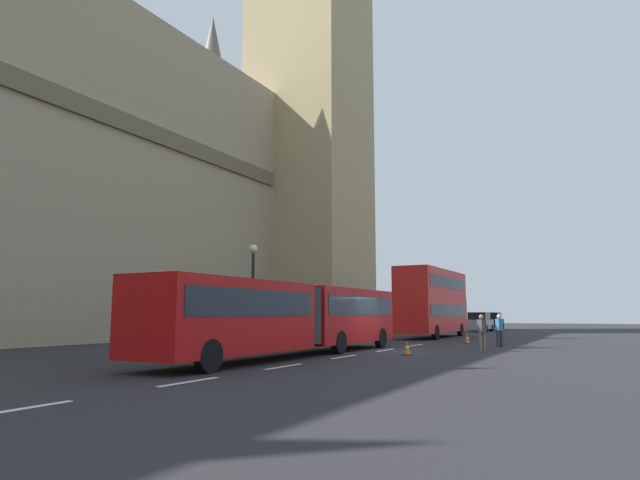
# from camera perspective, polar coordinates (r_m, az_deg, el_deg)

# --- Properties ---
(ground_plane) EXTENTS (160.00, 160.00, 0.00)m
(ground_plane) POSITION_cam_1_polar(r_m,az_deg,el_deg) (26.32, 6.46, -11.42)
(ground_plane) COLOR #262628
(lane_centre_marking) EXTENTS (25.20, 0.16, 0.01)m
(lane_centre_marking) POSITION_cam_1_polar(r_m,az_deg,el_deg) (20.52, -0.32, -12.53)
(lane_centre_marking) COLOR silver
(lane_centre_marking) RESTS_ON ground_plane
(articulated_bus) EXTENTS (16.55, 2.54, 2.90)m
(articulated_bus) POSITION_cam_1_polar(r_m,az_deg,el_deg) (22.84, -2.80, -7.65)
(articulated_bus) COLOR #B20F0F
(articulated_bus) RESTS_ON ground_plane
(double_decker_bus) EXTENTS (10.57, 2.54, 4.90)m
(double_decker_bus) POSITION_cam_1_polar(r_m,az_deg,el_deg) (41.38, 11.68, -6.17)
(double_decker_bus) COLOR red
(double_decker_bus) RESTS_ON ground_plane
(sedan_lead) EXTENTS (4.40, 1.86, 1.85)m
(sedan_lead) POSITION_cam_1_polar(r_m,az_deg,el_deg) (55.64, 16.33, -8.21)
(sedan_lead) COLOR gray
(sedan_lead) RESTS_ON ground_plane
(sedan_trailing) EXTENTS (4.40, 1.86, 1.85)m
(sedan_trailing) POSITION_cam_1_polar(r_m,az_deg,el_deg) (62.52, 17.51, -8.07)
(sedan_trailing) COLOR black
(sedan_trailing) RESTS_ON ground_plane
(traffic_cone_west) EXTENTS (0.36, 0.36, 0.58)m
(traffic_cone_west) POSITION_cam_1_polar(r_m,az_deg,el_deg) (23.78, 9.08, -11.09)
(traffic_cone_west) COLOR black
(traffic_cone_west) RESTS_ON ground_plane
(traffic_cone_middle) EXTENTS (0.36, 0.36, 0.58)m
(traffic_cone_middle) POSITION_cam_1_polar(r_m,az_deg,el_deg) (33.39, 15.12, -9.91)
(traffic_cone_middle) COLOR black
(traffic_cone_middle) RESTS_ON ground_plane
(street_lamp) EXTENTS (0.44, 0.44, 5.27)m
(street_lamp) POSITION_cam_1_polar(r_m,az_deg,el_deg) (28.25, -7.03, -4.95)
(street_lamp) COLOR black
(street_lamp) RESTS_ON ground_plane
(pedestrian_near_cones) EXTENTS (0.45, 0.45, 1.69)m
(pedestrian_near_cones) POSITION_cam_1_polar(r_m,az_deg,el_deg) (26.81, 16.52, -9.13)
(pedestrian_near_cones) COLOR #726651
(pedestrian_near_cones) RESTS_ON ground_plane
(pedestrian_by_kerb) EXTENTS (0.46, 0.44, 1.69)m
(pedestrian_by_kerb) POSITION_cam_1_polar(r_m,az_deg,el_deg) (30.71, 18.21, -8.84)
(pedestrian_by_kerb) COLOR #333333
(pedestrian_by_kerb) RESTS_ON ground_plane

